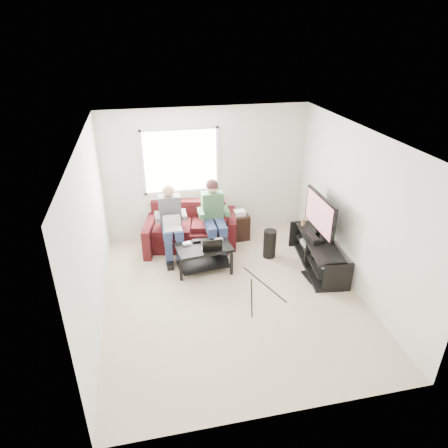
{
  "coord_description": "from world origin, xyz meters",
  "views": [
    {
      "loc": [
        -1.23,
        -5.1,
        3.95
      ],
      "look_at": [
        -0.0,
        0.6,
        1.01
      ],
      "focal_mm": 32.0,
      "sensor_mm": 36.0,
      "label": 1
    }
  ],
  "objects_px": {
    "tv_stand": "(318,255)",
    "coffee_table": "(204,252)",
    "subwoofer": "(270,244)",
    "tv": "(320,215)",
    "end_table": "(239,226)",
    "sofa": "(191,230)"
  },
  "relations": [
    {
      "from": "tv_stand",
      "to": "coffee_table",
      "type": "bearing_deg",
      "value": 170.56
    },
    {
      "from": "sofa",
      "to": "end_table",
      "type": "distance_m",
      "value": 0.99
    },
    {
      "from": "coffee_table",
      "to": "subwoofer",
      "type": "height_order",
      "value": "subwoofer"
    },
    {
      "from": "tv_stand",
      "to": "tv",
      "type": "height_order",
      "value": "tv"
    },
    {
      "from": "tv_stand",
      "to": "sofa",
      "type": "bearing_deg",
      "value": 148.56
    },
    {
      "from": "tv",
      "to": "end_table",
      "type": "height_order",
      "value": "tv"
    },
    {
      "from": "coffee_table",
      "to": "end_table",
      "type": "xyz_separation_m",
      "value": [
        0.9,
        1.0,
        -0.07
      ]
    },
    {
      "from": "coffee_table",
      "to": "subwoofer",
      "type": "relative_size",
      "value": 1.86
    },
    {
      "from": "subwoofer",
      "to": "end_table",
      "type": "bearing_deg",
      "value": 114.74
    },
    {
      "from": "coffee_table",
      "to": "end_table",
      "type": "distance_m",
      "value": 1.35
    },
    {
      "from": "coffee_table",
      "to": "subwoofer",
      "type": "bearing_deg",
      "value": 8.23
    },
    {
      "from": "tv_stand",
      "to": "subwoofer",
      "type": "height_order",
      "value": "subwoofer"
    },
    {
      "from": "tv",
      "to": "end_table",
      "type": "distance_m",
      "value": 1.81
    },
    {
      "from": "sofa",
      "to": "coffee_table",
      "type": "height_order",
      "value": "sofa"
    },
    {
      "from": "coffee_table",
      "to": "tv",
      "type": "height_order",
      "value": "tv"
    },
    {
      "from": "tv_stand",
      "to": "subwoofer",
      "type": "relative_size",
      "value": 3.06
    },
    {
      "from": "coffee_table",
      "to": "subwoofer",
      "type": "distance_m",
      "value": 1.29
    },
    {
      "from": "tv",
      "to": "tv_stand",
      "type": "bearing_deg",
      "value": -88.53
    },
    {
      "from": "tv_stand",
      "to": "tv",
      "type": "bearing_deg",
      "value": 91.47
    },
    {
      "from": "end_table",
      "to": "subwoofer",
      "type": "bearing_deg",
      "value": -65.26
    },
    {
      "from": "sofa",
      "to": "tv",
      "type": "relative_size",
      "value": 1.77
    },
    {
      "from": "end_table",
      "to": "tv_stand",
      "type": "bearing_deg",
      "value": -50.19
    }
  ]
}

